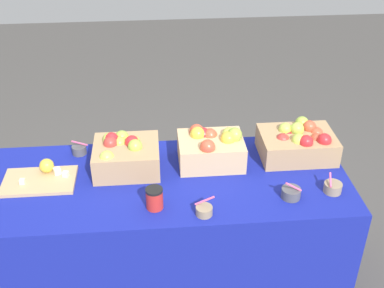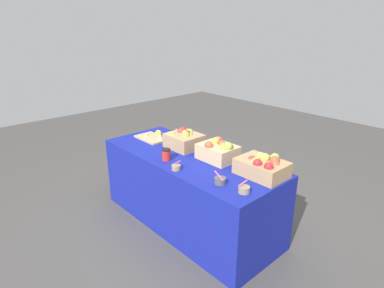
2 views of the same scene
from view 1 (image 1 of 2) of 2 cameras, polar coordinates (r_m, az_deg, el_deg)
name	(u,v)px [view 1 (image 1 of 2)]	position (r m, az deg, el deg)	size (l,w,h in m)	color
ground_plane	(169,279)	(3.03, -2.68, -15.48)	(10.00, 10.00, 0.00)	#474442
table	(168,233)	(2.77, -2.87, -10.29)	(1.90, 0.76, 0.74)	navy
apple_crate_left	(298,143)	(2.74, 12.26, 0.17)	(0.40, 0.29, 0.19)	tan
apple_crate_middle	(211,147)	(2.62, 2.27, -0.41)	(0.35, 0.27, 0.20)	tan
apple_crate_right	(125,154)	(2.59, -7.79, -1.16)	(0.34, 0.30, 0.19)	tan
cutting_board_front	(41,178)	(2.63, -17.16, -3.77)	(0.37, 0.23, 0.09)	tan
sample_bowl_near	(79,150)	(2.79, -13.01, -0.64)	(0.09, 0.08, 0.11)	#4C4C51
sample_bowl_mid	(291,193)	(2.45, 11.47, -5.61)	(0.10, 0.09, 0.11)	#4C4C51
sample_bowl_far	(333,187)	(2.53, 16.09, -4.89)	(0.09, 0.09, 0.09)	gray
sample_bowl_extra	(204,210)	(2.30, 1.42, -7.74)	(0.09, 0.08, 0.10)	gray
coffee_cup	(154,198)	(2.32, -4.40, -6.34)	(0.08, 0.08, 0.11)	red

